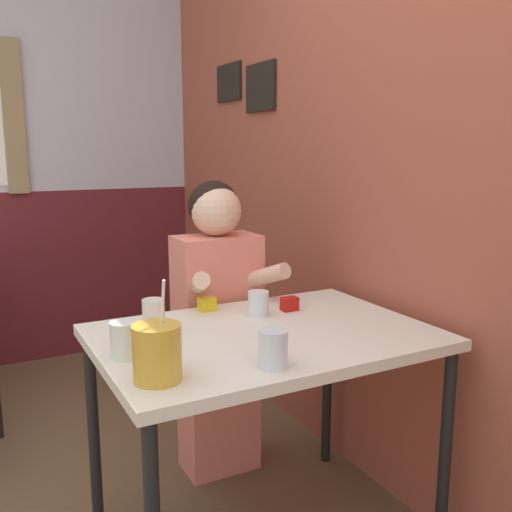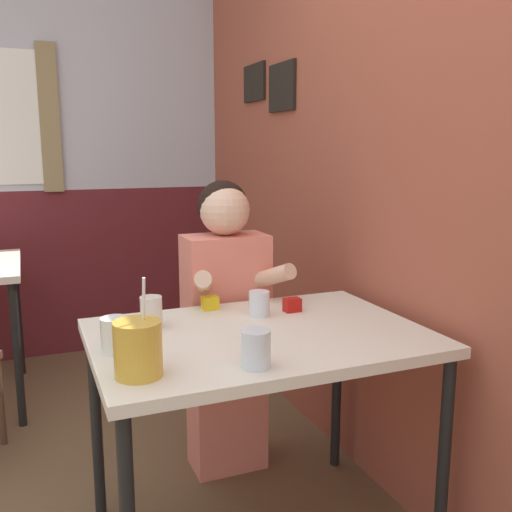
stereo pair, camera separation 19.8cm
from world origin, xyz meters
name	(u,v)px [view 2 (the right image)]	position (x,y,z in m)	size (l,w,h in m)	color
brick_wall_right	(298,151)	(1.33, 1.26, 1.35)	(0.08, 4.52, 2.70)	#9E4C38
back_wall	(14,150)	(-0.01, 2.55, 1.36)	(5.61, 0.09, 2.70)	silver
main_table	(259,353)	(0.72, 0.28, 0.70)	(1.08, 0.76, 0.77)	beige
person_seated	(226,321)	(0.78, 0.79, 0.65)	(0.42, 0.41, 1.24)	#EA7F6B
cocktail_pitcher	(138,349)	(0.28, 0.06, 0.85)	(0.13, 0.13, 0.27)	gold
glass_near_pitcher	(259,303)	(0.79, 0.45, 0.82)	(0.08, 0.08, 0.09)	silver
glass_center	(115,335)	(0.25, 0.27, 0.82)	(0.08, 0.08, 0.11)	silver
glass_far_side	(151,313)	(0.40, 0.45, 0.83)	(0.07, 0.07, 0.11)	silver
glass_by_brick	(255,349)	(0.59, 0.00, 0.82)	(0.08, 0.08, 0.11)	silver
condiment_ketchup	(292,305)	(0.92, 0.46, 0.80)	(0.06, 0.04, 0.05)	#B7140F
condiment_mustard	(210,303)	(0.65, 0.60, 0.80)	(0.06, 0.04, 0.05)	yellow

